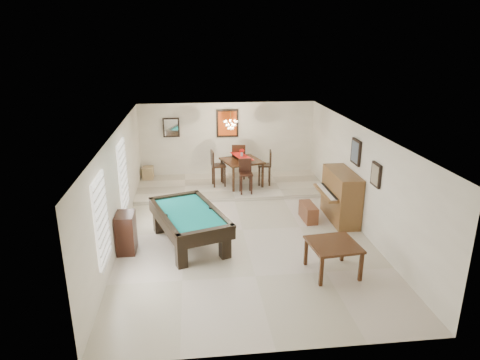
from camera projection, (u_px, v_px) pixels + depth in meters
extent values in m
cube|color=beige|center=(243.00, 230.00, 10.96)|extent=(6.00, 9.00, 0.02)
cube|color=silver|center=(227.00, 140.00, 14.78)|extent=(6.00, 0.04, 2.60)
cube|color=silver|center=(279.00, 280.00, 6.30)|extent=(6.00, 0.04, 2.60)
cube|color=silver|center=(118.00, 186.00, 10.22)|extent=(0.04, 9.00, 2.60)
cube|color=silver|center=(360.00, 178.00, 10.86)|extent=(0.04, 9.00, 2.60)
cube|color=white|center=(243.00, 130.00, 10.13)|extent=(6.00, 9.00, 0.04)
cube|color=beige|center=(231.00, 186.00, 14.00)|extent=(6.00, 2.50, 0.12)
cube|color=white|center=(101.00, 220.00, 8.12)|extent=(0.06, 1.00, 1.70)
cube|color=white|center=(123.00, 175.00, 10.76)|extent=(0.06, 1.00, 1.70)
cube|color=brown|center=(308.00, 212.00, 11.49)|extent=(0.35, 0.81, 0.44)
cube|color=black|center=(126.00, 233.00, 9.73)|extent=(0.41, 0.62, 0.92)
cube|color=tan|center=(148.00, 173.00, 14.49)|extent=(0.36, 0.45, 0.40)
cube|color=#D84C14|center=(227.00, 123.00, 14.55)|extent=(0.75, 0.06, 0.95)
cube|color=white|center=(171.00, 127.00, 14.38)|extent=(0.55, 0.06, 0.65)
cube|color=slate|center=(356.00, 152.00, 10.94)|extent=(0.06, 0.55, 0.65)
cube|color=gray|center=(376.00, 175.00, 9.78)|extent=(0.06, 0.45, 0.55)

